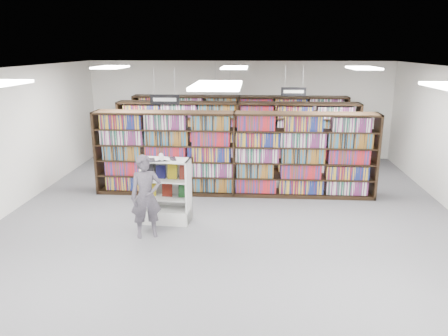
# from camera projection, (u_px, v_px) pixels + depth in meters

# --- Properties ---
(floor) EXTENTS (12.00, 12.00, 0.00)m
(floor) POSITION_uv_depth(u_px,v_px,m) (229.00, 224.00, 9.26)
(floor) COLOR #5A595F
(floor) RESTS_ON ground
(ceiling) EXTENTS (10.00, 12.00, 0.10)m
(ceiling) POSITION_uv_depth(u_px,v_px,m) (230.00, 70.00, 8.40)
(ceiling) COLOR white
(ceiling) RESTS_ON wall_back
(wall_back) EXTENTS (10.00, 0.10, 3.20)m
(wall_back) POSITION_uv_depth(u_px,v_px,m) (240.00, 110.00, 14.60)
(wall_back) COLOR white
(wall_back) RESTS_ON ground
(bookshelf_row_near) EXTENTS (7.00, 0.60, 2.10)m
(bookshelf_row_near) POSITION_uv_depth(u_px,v_px,m) (234.00, 154.00, 10.90)
(bookshelf_row_near) COLOR black
(bookshelf_row_near) RESTS_ON floor
(bookshelf_row_mid) EXTENTS (7.00, 0.60, 2.10)m
(bookshelf_row_mid) POSITION_uv_depth(u_px,v_px,m) (237.00, 138.00, 12.82)
(bookshelf_row_mid) COLOR black
(bookshelf_row_mid) RESTS_ON floor
(bookshelf_row_far) EXTENTS (7.00, 0.60, 2.10)m
(bookshelf_row_far) POSITION_uv_depth(u_px,v_px,m) (239.00, 128.00, 14.46)
(bookshelf_row_far) COLOR black
(bookshelf_row_far) RESTS_ON floor
(aisle_sign_left) EXTENTS (0.65, 0.02, 0.80)m
(aisle_sign_left) POSITION_uv_depth(u_px,v_px,m) (165.00, 99.00, 9.64)
(aisle_sign_left) COLOR #B2B2B7
(aisle_sign_left) RESTS_ON ceiling
(aisle_sign_right) EXTENTS (0.65, 0.02, 0.80)m
(aisle_sign_right) POSITION_uv_depth(u_px,v_px,m) (294.00, 91.00, 11.37)
(aisle_sign_right) COLOR #B2B2B7
(aisle_sign_right) RESTS_ON ceiling
(aisle_sign_center) EXTENTS (0.65, 0.02, 0.80)m
(aisle_sign_center) POSITION_uv_depth(u_px,v_px,m) (223.00, 84.00, 13.42)
(aisle_sign_center) COLOR #B2B2B7
(aisle_sign_center) RESTS_ON ceiling
(troffer_front_center) EXTENTS (0.60, 1.20, 0.04)m
(troffer_front_center) POSITION_uv_depth(u_px,v_px,m) (217.00, 85.00, 5.53)
(troffer_front_center) COLOR white
(troffer_front_center) RESTS_ON ceiling
(troffer_back_left) EXTENTS (0.60, 1.20, 0.04)m
(troffer_back_left) POSITION_uv_depth(u_px,v_px,m) (111.00, 67.00, 10.53)
(troffer_back_left) COLOR white
(troffer_back_left) RESTS_ON ceiling
(troffer_back_center) EXTENTS (0.60, 1.20, 0.04)m
(troffer_back_center) POSITION_uv_depth(u_px,v_px,m) (235.00, 68.00, 10.34)
(troffer_back_center) COLOR white
(troffer_back_center) RESTS_ON ceiling
(troffer_back_right) EXTENTS (0.60, 1.20, 0.04)m
(troffer_back_right) POSITION_uv_depth(u_px,v_px,m) (363.00, 68.00, 10.14)
(troffer_back_right) COLOR white
(troffer_back_right) RESTS_ON ceiling
(endcap_display) EXTENTS (1.02, 0.56, 1.39)m
(endcap_display) POSITION_uv_depth(u_px,v_px,m) (167.00, 201.00, 9.31)
(endcap_display) COLOR white
(endcap_display) RESTS_ON floor
(open_book) EXTENTS (0.61, 0.45, 0.12)m
(open_book) POSITION_uv_depth(u_px,v_px,m) (162.00, 158.00, 9.00)
(open_book) COLOR black
(open_book) RESTS_ON endcap_display
(shopper) EXTENTS (0.70, 0.57, 1.65)m
(shopper) POSITION_uv_depth(u_px,v_px,m) (146.00, 197.00, 8.47)
(shopper) COLOR #544E5A
(shopper) RESTS_ON floor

